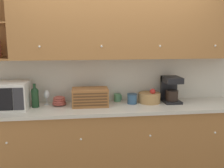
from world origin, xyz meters
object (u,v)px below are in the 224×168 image
at_px(microwave, 6,95).
at_px(fruit_basket, 149,97).
at_px(coffee_maker, 171,89).
at_px(storage_canister, 132,99).
at_px(bread_box, 90,97).
at_px(bowl_stack_on_counter, 59,101).
at_px(mug, 118,98).
at_px(wine_bottle, 35,96).
at_px(wine_glass, 47,95).

distance_m(microwave, fruit_basket, 1.78).
relative_size(microwave, coffee_maker, 1.52).
bearing_deg(storage_canister, bread_box, -175.55).
distance_m(bowl_stack_on_counter, bread_box, 0.40).
height_order(microwave, mug, microwave).
bearing_deg(mug, bread_box, -153.36).
height_order(wine_bottle, bread_box, wine_bottle).
bearing_deg(mug, bowl_stack_on_counter, -171.54).
bearing_deg(fruit_basket, coffee_maker, 2.23).
relative_size(bread_box, storage_canister, 3.42).
relative_size(bowl_stack_on_counter, coffee_maker, 0.52).
relative_size(wine_bottle, wine_glass, 1.58).
distance_m(storage_canister, fruit_basket, 0.24).
bearing_deg(fruit_basket, bowl_stack_on_counter, 179.54).
xyz_separation_m(microwave, mug, (1.37, 0.18, -0.11)).
bearing_deg(mug, wine_bottle, -171.15).
distance_m(wine_glass, bread_box, 0.56).
distance_m(wine_bottle, bread_box, 0.67).
height_order(wine_bottle, storage_canister, wine_bottle).
relative_size(mug, storage_canister, 0.79).
xyz_separation_m(microwave, wine_bottle, (0.33, 0.02, -0.03)).
distance_m(microwave, bowl_stack_on_counter, 0.62).
height_order(wine_bottle, bowl_stack_on_counter, wine_bottle).
height_order(microwave, bowl_stack_on_counter, microwave).
bearing_deg(mug, storage_canister, -41.07).
xyz_separation_m(wine_glass, fruit_basket, (1.32, -0.07, -0.06)).
bearing_deg(fruit_basket, wine_bottle, -178.41).
distance_m(wine_glass, coffee_maker, 1.62).
distance_m(wine_glass, mug, 0.92).
distance_m(wine_bottle, bowl_stack_on_counter, 0.30).
relative_size(wine_glass, coffee_maker, 0.55).
xyz_separation_m(bread_box, mug, (0.37, 0.19, -0.06)).
distance_m(storage_canister, coffee_maker, 0.54).
relative_size(wine_glass, bowl_stack_on_counter, 1.05).
bearing_deg(bread_box, mug, 26.64).
distance_m(microwave, bread_box, 1.00).
relative_size(wine_glass, fruit_basket, 0.65).
height_order(microwave, bread_box, microwave).
height_order(wine_glass, bread_box, bread_box).
bearing_deg(wine_bottle, coffee_maker, 1.69).
xyz_separation_m(wine_glass, coffee_maker, (1.61, -0.06, 0.05)).
distance_m(microwave, mug, 1.39).
bearing_deg(storage_canister, microwave, -178.64).
height_order(bowl_stack_on_counter, bread_box, bread_box).
height_order(bowl_stack_on_counter, fruit_basket, fruit_basket).
relative_size(wine_bottle, fruit_basket, 1.02).
distance_m(wine_glass, bowl_stack_on_counter, 0.18).
distance_m(microwave, wine_bottle, 0.33).
bearing_deg(storage_canister, coffee_maker, 3.73).
distance_m(wine_bottle, coffee_maker, 1.74).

